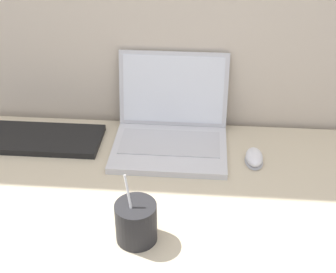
{
  "coord_description": "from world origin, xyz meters",
  "views": [
    {
      "loc": [
        0.1,
        -0.65,
        1.54
      ],
      "look_at": [
        0.01,
        0.51,
        0.81
      ],
      "focal_mm": 50.0,
      "sensor_mm": 36.0,
      "label": 1
    }
  ],
  "objects_px": {
    "external_keyboard": "(36,139)",
    "drink_cup": "(136,221)",
    "computer_mouse": "(254,158)",
    "laptop": "(171,127)"
  },
  "relations": [
    {
      "from": "computer_mouse",
      "to": "external_keyboard",
      "type": "distance_m",
      "value": 0.7
    },
    {
      "from": "laptop",
      "to": "drink_cup",
      "type": "xyz_separation_m",
      "value": [
        -0.05,
        -0.44,
        -0.0
      ]
    },
    {
      "from": "laptop",
      "to": "external_keyboard",
      "type": "distance_m",
      "value": 0.44
    },
    {
      "from": "external_keyboard",
      "to": "drink_cup",
      "type": "bearing_deg",
      "value": -46.72
    },
    {
      "from": "drink_cup",
      "to": "computer_mouse",
      "type": "relative_size",
      "value": 1.87
    },
    {
      "from": "laptop",
      "to": "external_keyboard",
      "type": "xyz_separation_m",
      "value": [
        -0.44,
        -0.03,
        -0.05
      ]
    },
    {
      "from": "drink_cup",
      "to": "computer_mouse",
      "type": "bearing_deg",
      "value": 48.46
    },
    {
      "from": "drink_cup",
      "to": "computer_mouse",
      "type": "distance_m",
      "value": 0.47
    },
    {
      "from": "computer_mouse",
      "to": "drink_cup",
      "type": "bearing_deg",
      "value": -131.54
    },
    {
      "from": "laptop",
      "to": "computer_mouse",
      "type": "distance_m",
      "value": 0.28
    }
  ]
}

